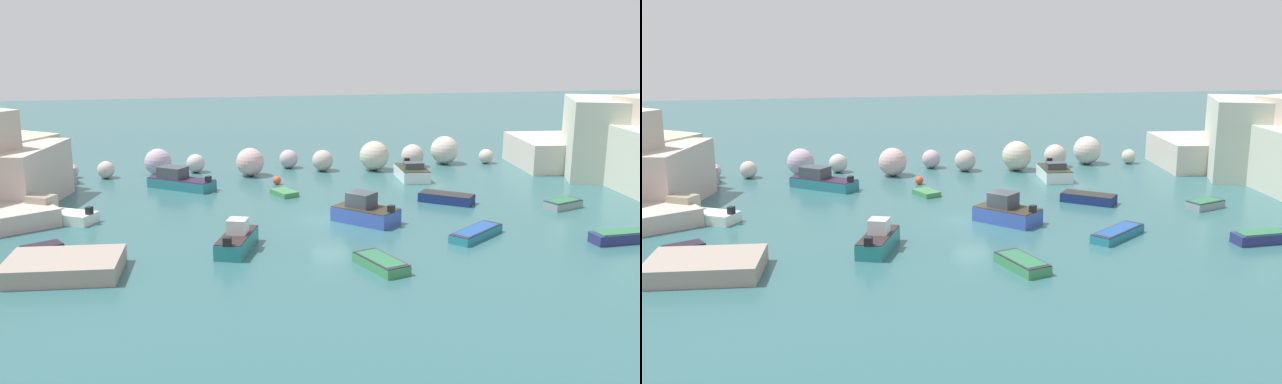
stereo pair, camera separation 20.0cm
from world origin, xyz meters
TOP-DOWN VIEW (x-y plane):
  - cove_water at (0.00, 0.00)m, footprint 160.00×160.00m
  - rock_breakwater at (2.00, 16.79)m, footprint 39.16×4.86m
  - stone_dock at (-16.18, -8.15)m, footprint 6.28×4.69m
  - channel_buoy at (-2.38, 11.68)m, footprint 0.69×0.69m
  - moored_boat_0 at (9.30, 11.77)m, footprint 2.55×4.45m
  - moored_boat_1 at (-2.24, 7.81)m, footprint 2.15×2.58m
  - moored_boat_2 at (8.38, -5.34)m, footprint 4.33×3.90m
  - moored_boat_3 at (2.25, -0.66)m, footprint 4.62×4.66m
  - moored_boat_4 at (-6.70, -5.39)m, footprint 2.91×4.73m
  - moored_boat_5 at (9.50, 3.48)m, footprint 4.15×3.64m
  - moored_boat_6 at (-18.99, 3.44)m, footprint 6.57×4.67m
  - moored_boat_7 at (0.99, -9.97)m, footprint 2.66×3.93m
  - moored_boat_8 at (-10.35, 11.61)m, footprint 5.61×4.81m
  - moored_boat_9 at (-18.04, -4.21)m, footprint 2.54×2.15m
  - moored_boat_10 at (16.73, -7.84)m, footprint 3.63×1.57m
  - moored_boat_11 at (17.37, 0.53)m, footprint 3.04×2.27m

SIDE VIEW (x-z plane):
  - cove_water at x=0.00m, z-range 0.00..0.00m
  - moored_boat_1 at x=-2.24m, z-range 0.00..0.39m
  - moored_boat_9 at x=-18.04m, z-range 0.00..0.59m
  - moored_boat_2 at x=8.38m, z-range 0.01..0.59m
  - moored_boat_11 at x=17.37m, z-range 0.01..0.61m
  - moored_boat_7 at x=0.99m, z-range 0.01..0.62m
  - channel_buoy at x=-2.38m, z-range 0.00..0.69m
  - moored_boat_10 at x=16.73m, z-range -0.01..0.71m
  - moored_boat_5 at x=9.50m, z-range 0.00..0.71m
  - stone_dock at x=-16.18m, z-range 0.00..0.99m
  - moored_boat_6 at x=-18.99m, z-range -0.30..1.39m
  - moored_boat_0 at x=9.30m, z-range -0.20..1.36m
  - moored_boat_4 at x=-6.70m, z-range -0.30..1.56m
  - moored_boat_8 at x=-10.35m, z-range -0.23..1.51m
  - moored_boat_3 at x=2.25m, z-range -0.28..1.74m
  - rock_breakwater at x=2.00m, z-range -0.19..2.46m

